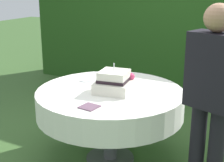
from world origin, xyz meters
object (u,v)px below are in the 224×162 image
(cake_table, at_px, (110,102))
(serving_plate_far, at_px, (102,79))
(napkin_stack, at_px, (89,107))
(wedding_cake, at_px, (114,82))
(standing_person, at_px, (211,97))
(serving_plate_near, at_px, (86,80))

(cake_table, bearing_deg, serving_plate_far, 131.36)
(cake_table, distance_m, serving_plate_far, 0.40)
(serving_plate_far, relative_size, napkin_stack, 0.88)
(cake_table, distance_m, wedding_cake, 0.22)
(serving_plate_far, bearing_deg, cake_table, -48.64)
(wedding_cake, relative_size, napkin_stack, 2.61)
(wedding_cake, distance_m, napkin_stack, 0.46)
(cake_table, distance_m, napkin_stack, 0.49)
(serving_plate_far, bearing_deg, wedding_cake, -44.66)
(serving_plate_far, height_order, napkin_stack, serving_plate_far)
(napkin_stack, distance_m, standing_person, 0.97)
(serving_plate_near, relative_size, serving_plate_far, 1.07)
(serving_plate_near, relative_size, napkin_stack, 0.94)
(serving_plate_near, height_order, serving_plate_far, same)
(serving_plate_far, bearing_deg, napkin_stack, -67.30)
(wedding_cake, height_order, serving_plate_near, wedding_cake)
(napkin_stack, bearing_deg, serving_plate_far, 112.70)
(serving_plate_far, xyz_separation_m, standing_person, (1.25, -0.57, 0.19))
(napkin_stack, bearing_deg, standing_person, 11.08)
(serving_plate_far, relative_size, standing_person, 0.08)
(wedding_cake, height_order, napkin_stack, wedding_cake)
(serving_plate_far, xyz_separation_m, napkin_stack, (0.32, -0.75, -0.00))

